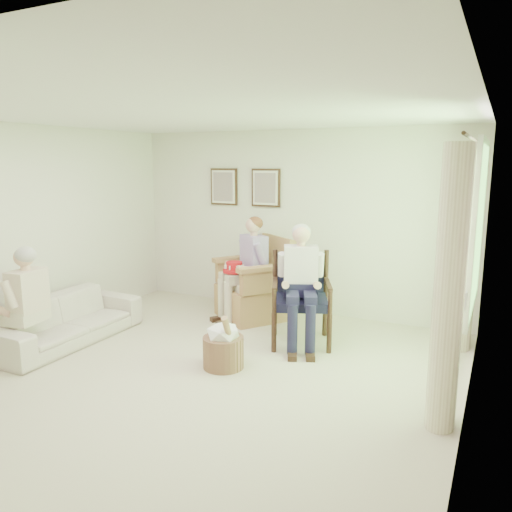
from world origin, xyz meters
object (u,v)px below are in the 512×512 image
person_wicker (249,261)px  hatbox (223,345)px  wicker_armchair (254,292)px  sofa (67,320)px  wood_armchair (304,295)px  person_dark (299,277)px  person_sofa (22,298)px  red_hat (234,268)px

person_wicker → hatbox: (0.50, -1.59, -0.58)m
wicker_armchair → sofa: bearing=-94.1°
wicker_armchair → wood_armchair: size_ratio=1.06×
person_dark → person_wicker: bearing=123.4°
person_sofa → hatbox: 2.26m
person_wicker → red_hat: (-0.15, -0.15, -0.08)m
wood_armchair → red_hat: wood_armchair is taller
person_wicker → hatbox: person_wicker is taller
wood_armchair → red_hat: size_ratio=3.47×
sofa → hatbox: size_ratio=2.98×
person_dark → hatbox: 1.22m
hatbox → person_sofa: bearing=-159.9°
wood_armchair → wicker_armchair: bearing=124.5°
red_hat → person_wicker: bearing=45.6°
person_wicker → person_dark: size_ratio=0.99×
red_hat → hatbox: bearing=-65.5°
sofa → person_dark: 2.84m
wicker_armchair → person_wicker: person_wicker is taller
person_sofa → red_hat: person_sofa is taller
wicker_armchair → sofa: wicker_armchair is taller
wood_armchair → person_dark: person_dark is taller
wicker_armchair → person_dark: person_dark is taller
wood_armchair → hatbox: size_ratio=1.66×
wood_armchair → person_wicker: size_ratio=0.76×
wicker_armchair → wood_armchair: bearing=3.4°
wicker_armchair → red_hat: (-0.15, -0.30, 0.38)m
wood_armchair → red_hat: 1.17m
wood_armchair → sofa: (-2.55, -1.30, -0.30)m
person_dark → red_hat: size_ratio=4.63×
sofa → person_wicker: bearing=-41.8°
person_dark → hatbox: bearing=-139.6°
wood_armchair → person_sofa: 3.18m
person_sofa → wood_armchair: bearing=118.5°
wicker_armchair → hatbox: size_ratio=1.77×
person_sofa → wicker_armchair: bearing=139.6°
red_hat → hatbox: (0.66, -1.43, -0.49)m
wicker_armchair → hatbox: bearing=-38.4°
person_sofa → hatbox: bearing=102.0°
person_dark → red_hat: 1.22m
person_dark → sofa: bearing=-179.6°
sofa → hatbox: 2.09m
sofa → person_wicker: person_wicker is taller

